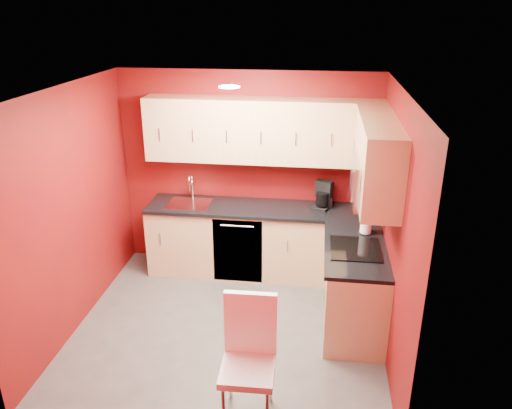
% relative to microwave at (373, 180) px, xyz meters
% --- Properties ---
extents(floor, '(3.20, 3.20, 0.00)m').
position_rel_microwave_xyz_m(floor, '(-1.39, -0.20, -1.66)').
color(floor, '#54514E').
rests_on(floor, ground).
extents(ceiling, '(3.20, 3.20, 0.00)m').
position_rel_microwave_xyz_m(ceiling, '(-1.39, -0.20, 0.84)').
color(ceiling, white).
rests_on(ceiling, wall_back).
extents(wall_back, '(3.20, 0.00, 3.20)m').
position_rel_microwave_xyz_m(wall_back, '(-1.39, 1.30, -0.41)').
color(wall_back, maroon).
rests_on(wall_back, floor).
extents(wall_front, '(3.20, 0.00, 3.20)m').
position_rel_microwave_xyz_m(wall_front, '(-1.39, -1.70, -0.41)').
color(wall_front, maroon).
rests_on(wall_front, floor).
extents(wall_left, '(0.00, 3.00, 3.00)m').
position_rel_microwave_xyz_m(wall_left, '(-2.99, -0.20, -0.41)').
color(wall_left, maroon).
rests_on(wall_left, floor).
extents(wall_right, '(0.00, 3.00, 3.00)m').
position_rel_microwave_xyz_m(wall_right, '(0.21, -0.20, -0.41)').
color(wall_right, maroon).
rests_on(wall_right, floor).
extents(base_cabinets_back, '(2.80, 0.60, 0.87)m').
position_rel_microwave_xyz_m(base_cabinets_back, '(-1.19, 1.00, -1.22)').
color(base_cabinets_back, tan).
rests_on(base_cabinets_back, floor).
extents(base_cabinets_right, '(0.60, 1.30, 0.87)m').
position_rel_microwave_xyz_m(base_cabinets_right, '(-0.09, 0.05, -1.22)').
color(base_cabinets_right, tan).
rests_on(base_cabinets_right, floor).
extents(countertop_back, '(2.80, 0.63, 0.04)m').
position_rel_microwave_xyz_m(countertop_back, '(-1.19, 0.99, -0.77)').
color(countertop_back, black).
rests_on(countertop_back, base_cabinets_back).
extents(countertop_right, '(0.63, 1.27, 0.04)m').
position_rel_microwave_xyz_m(countertop_right, '(-0.11, 0.04, -0.77)').
color(countertop_right, black).
rests_on(countertop_right, base_cabinets_right).
extents(upper_cabinets_back, '(2.80, 0.35, 0.75)m').
position_rel_microwave_xyz_m(upper_cabinets_back, '(-1.19, 1.13, 0.17)').
color(upper_cabinets_back, tan).
rests_on(upper_cabinets_back, wall_back).
extents(upper_cabinets_right, '(0.35, 1.55, 0.75)m').
position_rel_microwave_xyz_m(upper_cabinets_right, '(0.03, 0.24, 0.23)').
color(upper_cabinets_right, tan).
rests_on(upper_cabinets_right, wall_right).
extents(microwave, '(0.42, 0.76, 0.42)m').
position_rel_microwave_xyz_m(microwave, '(0.00, 0.00, 0.00)').
color(microwave, silver).
rests_on(microwave, upper_cabinets_right).
extents(cooktop, '(0.50, 0.55, 0.01)m').
position_rel_microwave_xyz_m(cooktop, '(-0.11, 0.00, -0.74)').
color(cooktop, black).
rests_on(cooktop, countertop_right).
extents(sink, '(0.52, 0.42, 0.35)m').
position_rel_microwave_xyz_m(sink, '(-2.09, 1.00, -0.72)').
color(sink, silver).
rests_on(sink, countertop_back).
extents(dishwasher_front, '(0.60, 0.02, 0.82)m').
position_rel_microwave_xyz_m(dishwasher_front, '(-1.44, 0.71, -1.22)').
color(dishwasher_front, black).
rests_on(dishwasher_front, base_cabinets_back).
extents(downlight, '(0.20, 0.20, 0.01)m').
position_rel_microwave_xyz_m(downlight, '(-1.39, 0.10, 0.82)').
color(downlight, white).
rests_on(downlight, ceiling).
extents(coffee_maker, '(0.28, 0.32, 0.33)m').
position_rel_microwave_xyz_m(coffee_maker, '(-0.47, 1.05, -0.59)').
color(coffee_maker, black).
rests_on(coffee_maker, countertop_back).
extents(napkin_holder, '(0.16, 0.16, 0.14)m').
position_rel_microwave_xyz_m(napkin_holder, '(-0.42, 1.08, -0.68)').
color(napkin_holder, black).
rests_on(napkin_holder, countertop_back).
extents(paper_towel, '(0.18, 0.18, 0.28)m').
position_rel_microwave_xyz_m(paper_towel, '(0.01, 0.41, -0.61)').
color(paper_towel, white).
rests_on(paper_towel, countertop_right).
extents(dining_chair, '(0.44, 0.46, 1.07)m').
position_rel_microwave_xyz_m(dining_chair, '(-1.01, -1.40, -1.12)').
color(dining_chair, white).
rests_on(dining_chair, floor).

